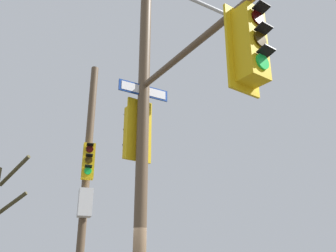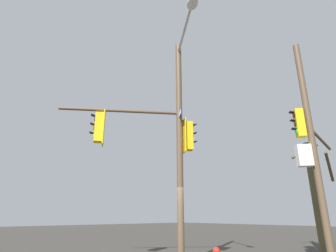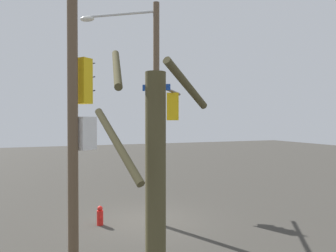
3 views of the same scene
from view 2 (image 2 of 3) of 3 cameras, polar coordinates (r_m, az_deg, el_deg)
The scene contains 3 objects.
main_signal_pole_assembly at distance 10.19m, azimuth -0.79°, elevation -0.11°, with size 4.34×5.34×8.43m.
secondary_pole_assembly at distance 11.50m, azimuth 27.26°, elevation -2.83°, with size 0.67×0.72×8.35m.
bare_tree_behind_pole at distance 14.10m, azimuth 28.51°, elevation -11.78°, with size 1.74×1.87×5.26m.
Camera 2 is at (-6.58, -6.89, 1.54)m, focal length 29.18 mm.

